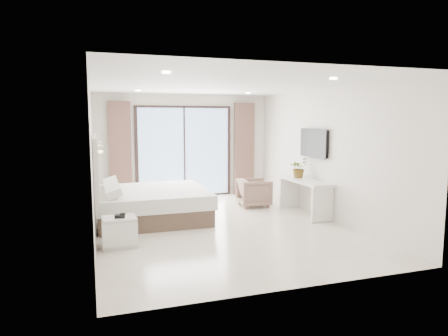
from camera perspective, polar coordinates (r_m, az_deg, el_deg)
The scene contains 8 objects.
ground at distance 7.87m, azimuth -0.74°, elevation -8.18°, with size 6.20×6.20×0.00m, color beige.
room_shell at distance 8.37m, azimuth -3.79°, elevation 3.70°, with size 4.62×6.22×2.72m.
bed at distance 8.38m, azimuth -10.44°, elevation -5.07°, with size 2.22×2.11×0.76m.
nightstand at distance 6.77m, azimuth -14.70°, elevation -8.81°, with size 0.55×0.46×0.48m.
phone at distance 6.66m, azimuth -14.66°, elevation -6.66°, with size 0.16×0.13×0.05m, color black.
console_desk at distance 8.81m, azimuth 11.46°, elevation -2.94°, with size 0.49×1.58×0.77m.
plant at distance 9.00m, azimuth 10.62°, elevation -0.25°, with size 0.40×0.44×0.35m, color #33662D.
armchair at distance 9.51m, azimuth 4.34°, elevation -3.33°, with size 0.70×0.65×0.72m, color #90705E.
Camera 1 is at (-2.26, -7.25, 2.06)m, focal length 32.00 mm.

